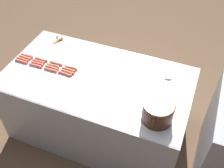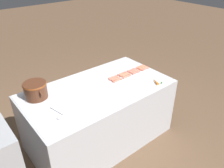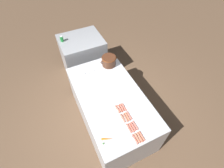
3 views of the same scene
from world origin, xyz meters
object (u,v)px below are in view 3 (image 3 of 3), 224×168
(hot_dog_3, at_px, (118,109))
(hot_dog_7, at_px, (120,108))
(hot_dog_13, at_px, (135,125))
(hot_dog_14, at_px, (129,115))
(hot_dog_12, at_px, (142,136))
(hot_dog_8, at_px, (140,137))
(hot_dog_15, at_px, (124,107))
(serving_spoon, at_px, (86,73))
(hot_dog_6, at_px, (125,118))
(hot_dog_0, at_px, (135,139))
(hot_dog_2, at_px, (123,118))
(back_cabinet, at_px, (83,57))
(bean_pot, at_px, (109,60))
(hot_dog_11, at_px, (122,107))
(hot_dog_9, at_px, (133,126))
(hot_dog_1, at_px, (129,128))
(carrot, at_px, (107,139))
(soda_can, at_px, (62,39))
(hot_dog_5, at_px, (131,128))
(hot_dog_10, at_px, (127,116))
(hot_dog_4, at_px, (137,138))

(hot_dog_3, bearing_deg, hot_dog_7, -8.07)
(hot_dog_13, bearing_deg, hot_dog_7, 101.83)
(hot_dog_13, bearing_deg, hot_dog_14, 89.89)
(hot_dog_12, bearing_deg, hot_dog_8, -169.16)
(hot_dog_15, relative_size, serving_spoon, 0.58)
(hot_dog_6, bearing_deg, hot_dog_0, -96.34)
(hot_dog_2, bearing_deg, hot_dog_0, -89.61)
(hot_dog_13, bearing_deg, back_cabinet, 92.32)
(back_cabinet, height_order, bean_pot, bean_pot)
(hot_dog_2, bearing_deg, bean_pot, 75.22)
(hot_dog_11, bearing_deg, hot_dog_8, -89.77)
(hot_dog_9, relative_size, bean_pot, 0.45)
(hot_dog_0, distance_m, hot_dog_1, 0.18)
(hot_dog_14, distance_m, carrot, 0.51)
(bean_pot, distance_m, soda_can, 1.18)
(hot_dog_5, bearing_deg, hot_dog_13, 6.36)
(hot_dog_12, bearing_deg, hot_dog_10, 95.83)
(hot_dog_6, relative_size, hot_dog_13, 1.00)
(hot_dog_0, distance_m, hot_dog_10, 0.37)
(hot_dog_0, distance_m, bean_pot, 1.59)
(hot_dog_0, height_order, hot_dog_12, same)
(back_cabinet, relative_size, hot_dog_9, 6.43)
(hot_dog_7, bearing_deg, hot_dog_8, -85.90)
(hot_dog_3, distance_m, hot_dog_10, 0.20)
(hot_dog_7, distance_m, hot_dog_10, 0.18)
(hot_dog_9, bearing_deg, hot_dog_2, 112.20)
(hot_dog_9, bearing_deg, hot_dog_4, -101.50)
(hot_dog_3, height_order, carrot, carrot)
(hot_dog_13, bearing_deg, hot_dog_12, -90.08)
(hot_dog_4, height_order, serving_spoon, hot_dog_4)
(hot_dog_4, distance_m, hot_dog_10, 0.36)
(hot_dog_4, bearing_deg, bean_pot, 79.97)
(hot_dog_9, bearing_deg, hot_dog_11, 89.99)
(back_cabinet, relative_size, carrot, 5.87)
(back_cabinet, xyz_separation_m, hot_dog_2, (-0.02, -2.06, 0.37))
(hot_dog_4, xyz_separation_m, hot_dog_9, (0.04, 0.18, 0.00))
(hot_dog_11, xyz_separation_m, hot_dog_14, (0.04, -0.18, 0.00))
(hot_dog_8, relative_size, hot_dog_13, 1.00)
(bean_pot, bearing_deg, hot_dog_8, -98.61)
(hot_dog_2, xyz_separation_m, bean_pot, (0.31, 1.19, 0.10))
(hot_dog_6, distance_m, soda_can, 2.21)
(hot_dog_7, xyz_separation_m, soda_can, (-0.39, 1.98, 0.20))
(hot_dog_5, relative_size, hot_dog_15, 1.00)
(hot_dog_10, height_order, bean_pot, bean_pot)
(hot_dog_13, bearing_deg, serving_spoon, 102.31)
(hot_dog_0, relative_size, hot_dog_5, 1.00)
(hot_dog_15, bearing_deg, hot_dog_6, -111.05)
(hot_dog_4, bearing_deg, hot_dog_10, 83.98)
(hot_dog_14, bearing_deg, carrot, -156.89)
(hot_dog_10, bearing_deg, hot_dog_3, 112.44)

